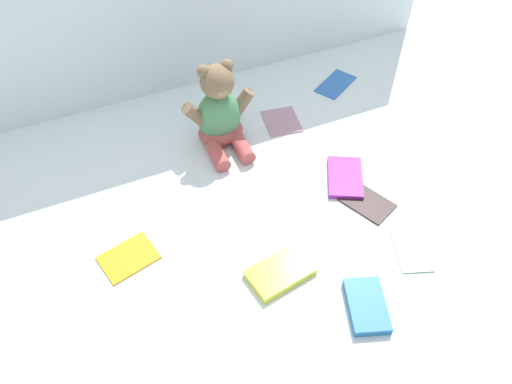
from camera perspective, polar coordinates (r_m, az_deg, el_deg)
The scene contains 10 objects.
ground_plane at distance 1.23m, azimuth -2.33°, elevation -0.02°, with size 3.20×3.20×0.00m, color silver.
teddy_bear at distance 1.31m, azimuth -4.06°, elevation 8.68°, with size 0.19×0.17×0.23m.
book_case_0 at distance 1.27m, azimuth 9.96°, elevation 1.62°, with size 0.08×0.13×0.01m, color purple.
book_case_1 at distance 1.41m, azimuth 2.87°, elevation 7.98°, with size 0.09×0.11×0.01m, color #A47B8F.
book_case_2 at distance 1.23m, azimuth 12.36°, elevation -1.09°, with size 0.08×0.12×0.01m, color black.
book_case_3 at distance 1.07m, azimuth 12.30°, elevation -12.35°, with size 0.07×0.12×0.02m, color #2065A6.
book_case_4 at distance 1.09m, azimuth 2.86°, elevation -8.92°, with size 0.08×0.13×0.02m, color yellow.
book_case_5 at distance 1.18m, azimuth 17.02°, elevation -6.01°, with size 0.07×0.13×0.01m, color #8AA699.
book_case_6 at distance 1.56m, azimuth 8.91°, elevation 11.93°, with size 0.07×0.13×0.01m, color blue.
book_case_7 at distance 1.14m, azimuth -14.11°, elevation -7.08°, with size 0.09×0.12×0.01m, color orange.
Camera 1 is at (-0.28, -0.76, 0.92)m, focal length 35.67 mm.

